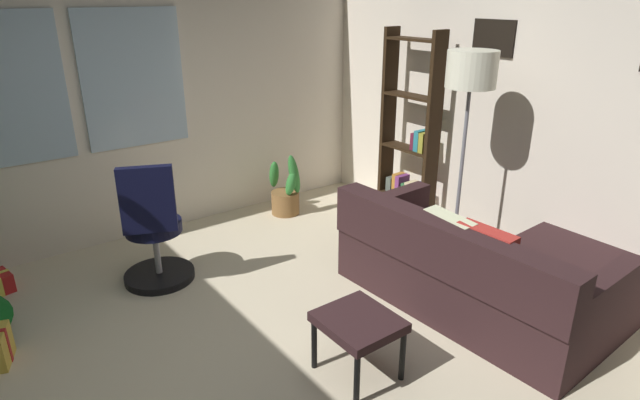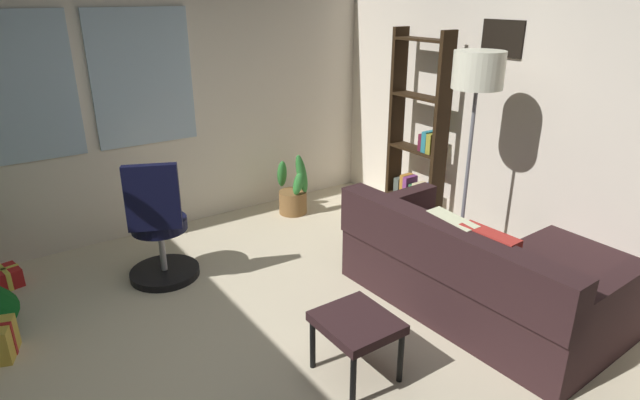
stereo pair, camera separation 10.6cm
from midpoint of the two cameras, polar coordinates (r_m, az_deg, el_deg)
The scene contains 9 objects.
ground_plane at distance 3.47m, azimuth -5.17°, elevation -18.87°, with size 5.05×5.06×0.10m, color beige.
wall_back_with_windows at distance 5.10m, azimuth -21.68°, elevation 10.58°, with size 5.05×0.12×2.69m.
wall_right_with_frames at distance 4.61m, azimuth 22.89°, elevation 9.32°, with size 0.12×5.06×2.69m.
couch at distance 4.11m, azimuth 17.58°, elevation -7.39°, with size 1.71×1.96×0.79m.
footstool at distance 3.22m, azimuth 3.21°, elevation -13.44°, with size 0.42×0.46×0.40m.
office_chair at distance 4.36m, azimuth -18.18°, elevation -3.89°, with size 0.56×0.58×1.02m.
bookshelf at distance 5.23m, azimuth 9.13°, elevation 6.24°, with size 0.18×0.64×1.90m.
floor_lamp at distance 4.26m, azimuth 15.26°, elevation 12.03°, with size 0.39×0.39×1.79m.
potted_plant at distance 5.55m, azimuth -4.27°, elevation 0.63°, with size 0.30×0.43×0.68m.
Camera 1 is at (-1.38, -2.25, 2.19)m, focal length 29.55 mm.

